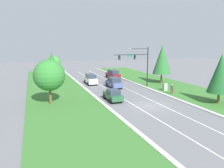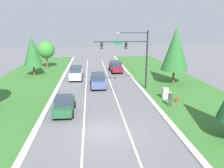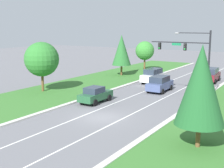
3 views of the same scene
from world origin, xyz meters
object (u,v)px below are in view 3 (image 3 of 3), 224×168
object	(u,v)px
pedestrian	(195,106)
oak_far_left_tree	(145,51)
traffic_signal_mast	(192,54)
oak_near_left_tree	(42,59)
slate_blue_suv	(160,84)
utility_cabinet	(206,104)
forest_sedan	(95,95)
burgundy_suv	(211,75)
white_suv	(153,76)
conifer_mid_left_tree	(122,50)
conifer_far_right_tree	(201,85)
fire_hydrant	(212,111)

from	to	relation	value
pedestrian	oak_far_left_tree	size ratio (longest dim) A/B	0.31
traffic_signal_mast	oak_near_left_tree	bearing A→B (deg)	-159.01
slate_blue_suv	oak_near_left_tree	world-z (taller)	oak_near_left_tree
slate_blue_suv	pedestrian	world-z (taller)	slate_blue_suv
utility_cabinet	pedestrian	distance (m)	2.54
forest_sedan	burgundy_suv	bearing A→B (deg)	69.64
white_suv	conifer_mid_left_tree	world-z (taller)	conifer_mid_left_tree
conifer_far_right_tree	slate_blue_suv	bearing A→B (deg)	121.35
pedestrian	oak_near_left_tree	size ratio (longest dim) A/B	0.27
slate_blue_suv	conifer_far_right_tree	world-z (taller)	conifer_far_right_tree
burgundy_suv	fire_hydrant	size ratio (longest dim) A/B	7.35
slate_blue_suv	conifer_far_right_tree	distance (m)	18.88
slate_blue_suv	fire_hydrant	distance (m)	11.08
conifer_mid_left_tree	utility_cabinet	bearing A→B (deg)	-38.71
utility_cabinet	fire_hydrant	world-z (taller)	utility_cabinet
burgundy_suv	pedestrian	size ratio (longest dim) A/B	3.04
traffic_signal_mast	conifer_mid_left_tree	world-z (taller)	traffic_signal_mast
oak_far_left_tree	burgundy_suv	bearing A→B (deg)	-20.47
forest_sedan	slate_blue_suv	world-z (taller)	slate_blue_suv
conifer_far_right_tree	forest_sedan	bearing A→B (deg)	152.90
fire_hydrant	conifer_far_right_tree	distance (m)	9.65
forest_sedan	fire_hydrant	distance (m)	12.18
burgundy_suv	pedestrian	bearing A→B (deg)	-82.66
traffic_signal_mast	slate_blue_suv	size ratio (longest dim) A/B	1.66
oak_near_left_tree	slate_blue_suv	bearing A→B (deg)	32.53
traffic_signal_mast	white_suv	distance (m)	10.92
forest_sedan	oak_near_left_tree	world-z (taller)	oak_near_left_tree
utility_cabinet	pedestrian	xyz separation A→B (m)	(-0.32, -2.51, 0.24)
slate_blue_suv	conifer_mid_left_tree	world-z (taller)	conifer_mid_left_tree
burgundy_suv	oak_near_left_tree	xyz separation A→B (m)	(-16.17, -18.40, 3.05)
conifer_far_right_tree	oak_near_left_tree	bearing A→B (deg)	160.35
traffic_signal_mast	slate_blue_suv	bearing A→B (deg)	161.24
utility_cabinet	fire_hydrant	xyz separation A→B (m)	(0.89, -1.23, -0.35)
pedestrian	oak_near_left_tree	distance (m)	19.94
forest_sedan	white_suv	xyz separation A→B (m)	(0.36, 14.25, 0.20)
white_suv	conifer_far_right_tree	xyz separation A→B (m)	(12.92, -21.04, 3.28)
slate_blue_suv	oak_near_left_tree	size ratio (longest dim) A/B	0.74
burgundy_suv	conifer_mid_left_tree	distance (m)	14.77
forest_sedan	white_suv	bearing A→B (deg)	88.72
traffic_signal_mast	oak_far_left_tree	distance (m)	22.05
traffic_signal_mast	oak_near_left_tree	xyz separation A→B (m)	(-16.86, -6.47, -1.02)
oak_near_left_tree	oak_far_left_tree	world-z (taller)	oak_near_left_tree
utility_cabinet	conifer_mid_left_tree	bearing A→B (deg)	141.29
fire_hydrant	conifer_mid_left_tree	distance (m)	25.01
white_suv	oak_near_left_tree	world-z (taller)	oak_near_left_tree
slate_blue_suv	white_suv	xyz separation A→B (m)	(-3.25, 5.17, 0.06)
utility_cabinet	conifer_mid_left_tree	size ratio (longest dim) A/B	0.21
forest_sedan	burgundy_suv	xyz separation A→B (m)	(7.30, 19.51, 0.19)
slate_blue_suv	conifer_far_right_tree	size ratio (longest dim) A/B	0.66
forest_sedan	fire_hydrant	size ratio (longest dim) A/B	6.29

